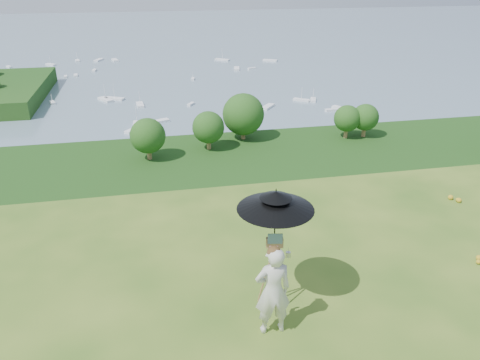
{
  "coord_description": "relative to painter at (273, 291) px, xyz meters",
  "views": [
    {
      "loc": [
        -2.48,
        -3.7,
        5.18
      ],
      "look_at": [
        -0.78,
        4.73,
        1.21
      ],
      "focal_mm": 35.0,
      "sensor_mm": 36.0,
      "label": 1
    }
  ],
  "objects": [
    {
      "name": "harbor_town",
      "position": [
        0.89,
        73.27,
        -30.26
      ],
      "size": [
        110.0,
        22.0,
        5.0
      ],
      "primitive_type": null,
      "color": "silver",
      "rests_on": "shoreline_tier"
    },
    {
      "name": "sun_umbrella",
      "position": [
        0.17,
        0.62,
        0.89
      ],
      "size": [
        1.3,
        1.3,
        0.97
      ],
      "primitive_type": null,
      "rotation": [
        0.0,
        0.0,
        -0.09
      ],
      "color": "black",
      "rests_on": "field_easel"
    },
    {
      "name": "slope_trees",
      "position": [
        0.89,
        33.27,
        -15.76
      ],
      "size": [
        110.0,
        50.0,
        6.0
      ],
      "primitive_type": null,
      "color": "#224D17",
      "rests_on": "forest_slope"
    },
    {
      "name": "forest_slope",
      "position": [
        0.89,
        33.27,
        -29.76
      ],
      "size": [
        140.0,
        56.0,
        22.0
      ],
      "primitive_type": "cube",
      "color": "#113D10",
      "rests_on": "bay_water"
    },
    {
      "name": "painter",
      "position": [
        0.0,
        0.0,
        0.0
      ],
      "size": [
        0.56,
        0.37,
        1.51
      ],
      "primitive_type": "imported",
      "rotation": [
        0.0,
        0.0,
        3.16
      ],
      "color": "silver",
      "rests_on": "ground"
    },
    {
      "name": "shoreline_tier",
      "position": [
        0.89,
        73.27,
        -36.76
      ],
      "size": [
        170.0,
        28.0,
        8.0
      ],
      "primitive_type": "cube",
      "color": "#655B51",
      "rests_on": "bay_water"
    },
    {
      "name": "painter_cap",
      "position": [
        0.0,
        0.0,
        0.72
      ],
      "size": [
        0.25,
        0.28,
        0.1
      ],
      "primitive_type": null,
      "rotation": [
        0.0,
        0.0,
        -0.19
      ],
      "color": "#C96E7C",
      "rests_on": "painter"
    },
    {
      "name": "bay_water",
      "position": [
        0.89,
        238.27,
        -34.76
      ],
      "size": [
        700.0,
        700.0,
        0.0
      ],
      "primitive_type": "plane",
      "color": "slate",
      "rests_on": "ground"
    },
    {
      "name": "field_easel",
      "position": [
        0.17,
        0.59,
        -0.05
      ],
      "size": [
        0.62,
        0.62,
        1.41
      ],
      "primitive_type": null,
      "rotation": [
        0.0,
        0.0,
        -0.18
      ],
      "color": "olive",
      "rests_on": "ground"
    },
    {
      "name": "moored_boats",
      "position": [
        -11.61,
        159.27,
        -34.41
      ],
      "size": [
        140.0,
        140.0,
        0.7
      ],
      "primitive_type": null,
      "color": "white",
      "rests_on": "bay_water"
    }
  ]
}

